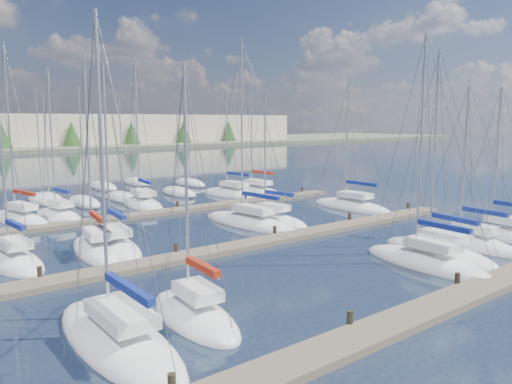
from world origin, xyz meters
TOP-DOWN VIEW (x-y plane):
  - ground at (0.00, 60.00)m, footprint 400.00×400.00m
  - dock_near at (0.00, 2.01)m, footprint 44.00×1.93m
  - dock_mid at (0.00, 16.01)m, footprint 44.00×1.93m
  - dock_far at (0.00, 30.01)m, footprint 44.00×1.93m
  - sailboat_q at (13.23, 35.11)m, footprint 4.29×8.98m
  - sailboat_n at (-8.91, 34.35)m, footprint 4.40×8.92m
  - sailboat_l at (7.14, 21.12)m, footprint 3.59×7.73m
  - sailboat_r at (16.43, 34.79)m, footprint 3.02×9.61m
  - sailboat_m at (17.51, 21.46)m, footprint 2.90×9.20m
  - sailboat_f at (12.46, 6.92)m, footprint 2.64×7.89m
  - sailboat_e at (8.87, 6.93)m, footprint 3.77×8.62m
  - sailboat_o at (-5.96, 33.64)m, footprint 3.42×7.33m
  - sailboat_h at (-12.34, 21.22)m, footprint 3.24×7.11m
  - sailboat_c at (-8.27, 7.73)m, footprint 3.03×6.75m
  - sailboat_j at (-6.41, 20.82)m, footprint 3.55×8.06m
  - sailboat_b at (-11.75, 7.55)m, footprint 3.08×9.59m
  - sailboat_g at (16.70, 6.99)m, footprint 2.93×6.84m
  - sailboat_i at (-7.64, 20.76)m, footprint 3.35×8.18m
  - sailboat_k at (5.25, 21.51)m, footprint 3.61×10.56m
  - sailboat_d at (6.37, 6.21)m, footprint 3.19×8.64m
  - sailboat_p at (2.52, 35.31)m, footprint 4.31×9.38m
  - distant_boats at (-4.34, 43.76)m, footprint 36.93×20.75m

SIDE VIEW (x-z plane):
  - ground at x=0.00m, z-range 0.00..0.00m
  - dock_near at x=0.00m, z-range -0.40..0.70m
  - dock_mid at x=0.00m, z-range -0.40..0.70m
  - dock_far at x=0.00m, z-range -0.40..0.70m
  - sailboat_b at x=-11.75m, z-range -6.34..6.68m
  - sailboat_q at x=13.23m, z-range -6.05..6.39m
  - sailboat_m at x=17.51m, z-range -6.18..6.52m
  - sailboat_l at x=7.14m, z-range -5.57..5.92m
  - sailboat_h at x=-12.34m, z-range -5.75..6.11m
  - sailboat_c at x=-8.27m, z-range -5.46..5.82m
  - sailboat_j at x=-6.41m, z-range -6.42..6.78m
  - sailboat_p at x=2.52m, z-range -7.38..7.74m
  - sailboat_f at x=12.46m, z-range -5.49..5.86m
  - sailboat_e at x=8.87m, z-range -6.45..6.82m
  - sailboat_k at x=5.25m, z-range -7.53..7.90m
  - sailboat_d at x=6.37m, z-range -6.74..7.11m
  - sailboat_r at x=16.43m, z-range -7.50..7.87m
  - sailboat_g at x=16.70m, z-range -5.55..5.92m
  - sailboat_o at x=-5.96m, z-range -6.50..6.89m
  - sailboat_i at x=-7.64m, z-range -6.36..6.75m
  - sailboat_n at x=-8.91m, z-range -7.46..7.85m
  - distant_boats at x=-4.34m, z-range -6.36..6.94m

